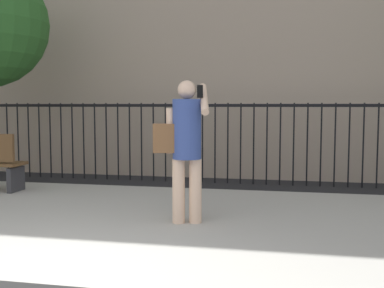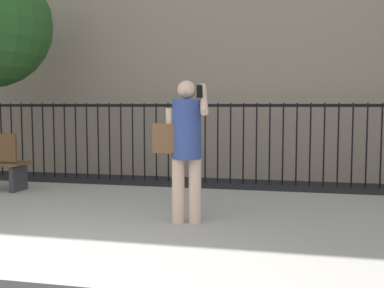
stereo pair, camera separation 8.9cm
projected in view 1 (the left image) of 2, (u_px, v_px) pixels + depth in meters
The scene contains 3 objects.
sidewalk at pixel (120, 223), 5.85m from camera, with size 28.00×4.40×0.15m, color #9E9B93.
iron_fence at pixel (184, 132), 9.39m from camera, with size 12.03×0.04×1.60m.
pedestrian_on_phone at pixel (185, 141), 5.50m from camera, with size 0.70×0.50×1.69m.
Camera 1 is at (2.03, -3.25, 1.55)m, focal length 43.58 mm.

